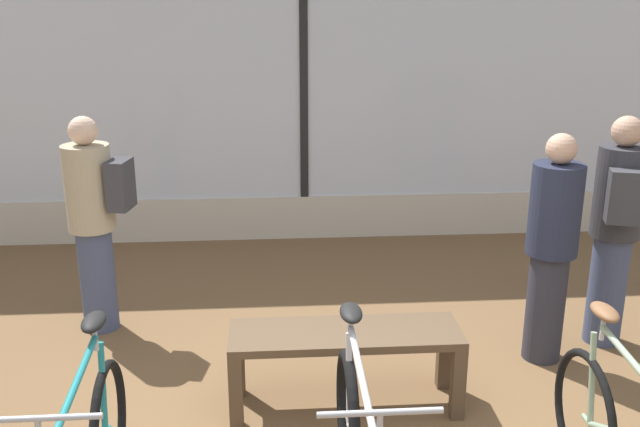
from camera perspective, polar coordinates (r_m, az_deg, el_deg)
name	(u,v)px	position (r m, az deg, el deg)	size (l,w,h in m)	color
shop_back_wall	(304,80)	(7.11, -1.32, 10.67)	(12.00, 0.08, 3.20)	beige
display_bench	(345,345)	(4.39, 2.03, -10.47)	(1.40, 0.44, 0.51)	brown
customer_near_rack	(551,246)	(5.03, 18.03, -2.46)	(0.44, 0.44, 1.60)	#2D2D38
customer_by_window	(616,226)	(5.40, 22.58, -0.89)	(0.42, 0.54, 1.67)	#424C6B
customer_mid_floor	(94,219)	(5.46, -17.61, -0.39)	(0.52, 0.40, 1.63)	#424C6B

